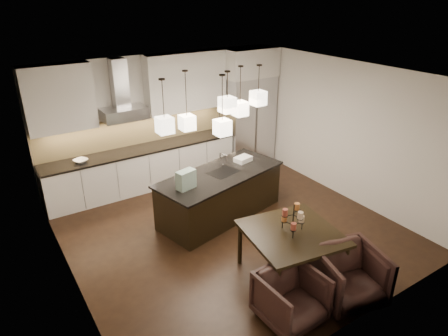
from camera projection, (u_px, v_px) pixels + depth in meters
floor at (230, 229)px, 7.34m from camera, size 5.50×5.50×0.02m
ceiling at (231, 75)px, 6.17m from camera, size 5.50×5.50×0.02m
wall_back at (161, 118)px, 8.86m from camera, size 5.50×0.02×2.80m
wall_front at (362, 236)px, 4.65m from camera, size 5.50×0.02×2.80m
wall_left at (61, 202)px, 5.39m from camera, size 0.02×5.50×2.80m
wall_right at (343, 130)px, 8.12m from camera, size 0.02×5.50×2.80m
refrigerator at (248, 121)px, 9.75m from camera, size 1.20×0.72×2.15m
fridge_panel at (249, 62)px, 9.17m from camera, size 1.26×0.72×0.65m
lower_cabinets at (144, 169)px, 8.70m from camera, size 4.21×0.62×0.88m
countertop at (143, 149)px, 8.51m from camera, size 4.21×0.66×0.04m
backsplash at (136, 130)px, 8.60m from camera, size 4.21×0.02×0.63m
upper_cab_left at (59, 99)px, 7.36m from camera, size 1.25×0.35×1.25m
upper_cab_right at (186, 82)px, 8.67m from camera, size 1.85×0.35×1.25m
hood_canopy at (124, 114)px, 8.06m from camera, size 0.90×0.52×0.24m
hood_chimney at (119, 83)px, 7.90m from camera, size 0.30×0.28×0.96m
fruit_bowl at (81, 161)px, 7.80m from camera, size 0.34×0.34×0.06m
island_body at (220, 195)px, 7.61m from camera, size 2.58×1.49×0.85m
island_top at (220, 174)px, 7.43m from camera, size 2.68×1.58×0.04m
faucet at (220, 161)px, 7.47m from camera, size 0.15×0.25×0.37m
tote_bag at (186, 180)px, 6.80m from camera, size 0.36×0.24×0.33m
food_container at (243, 159)px, 7.91m from camera, size 0.37×0.30×0.10m
dining_table at (290, 254)px, 6.01m from camera, size 1.48×1.48×0.78m
candelabra at (293, 218)px, 5.75m from camera, size 0.43×0.43×0.46m
candle_a at (301, 219)px, 5.83m from camera, size 0.09×0.09×0.10m
candle_b at (284, 218)px, 5.85m from camera, size 0.09×0.09×0.10m
candle_c at (294, 226)px, 5.64m from camera, size 0.09×0.09×0.10m
candle_d at (297, 207)px, 5.82m from camera, size 0.09×0.09×0.10m
candle_e at (285, 212)px, 5.67m from camera, size 0.09×0.09×0.10m
candle_f at (300, 215)px, 5.60m from camera, size 0.09×0.09×0.10m
armchair_left at (291, 298)px, 5.19m from camera, size 0.79×0.81×0.72m
armchair_right at (349, 276)px, 5.53m from camera, size 1.05×1.07×0.80m
pendant_a at (165, 125)px, 6.27m from camera, size 0.24×0.24×0.26m
pendant_b at (187, 123)px, 6.96m from camera, size 0.24×0.24×0.26m
pendant_c at (227, 105)px, 6.76m from camera, size 0.24×0.24×0.26m
pendant_d at (240, 109)px, 7.28m from camera, size 0.24×0.24×0.26m
pendant_e at (258, 98)px, 7.31m from camera, size 0.24×0.24×0.26m
pendant_f at (222, 127)px, 6.62m from camera, size 0.24×0.24×0.26m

